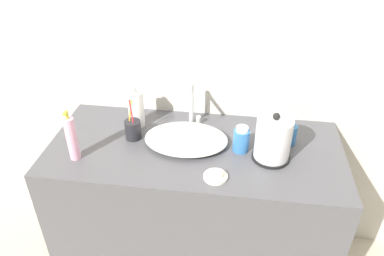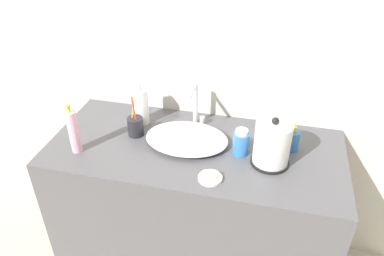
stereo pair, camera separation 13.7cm
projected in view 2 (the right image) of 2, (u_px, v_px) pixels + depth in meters
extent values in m
cube|color=beige|center=(212.00, 16.00, 1.67)|extent=(6.00, 0.04, 2.60)
cube|color=#4C4C51|center=(194.00, 210.00, 1.91)|extent=(1.33, 0.59, 0.80)
ellipsoid|color=silver|center=(187.00, 138.00, 1.70)|extent=(0.38, 0.28, 0.05)
cylinder|color=silver|center=(195.00, 104.00, 1.79)|extent=(0.02, 0.02, 0.22)
cylinder|color=silver|center=(192.00, 92.00, 1.68)|extent=(0.02, 0.13, 0.02)
cylinder|color=silver|center=(202.00, 121.00, 1.83)|extent=(0.02, 0.02, 0.04)
cylinder|color=black|center=(270.00, 162.00, 1.59)|extent=(0.16, 0.16, 0.01)
cylinder|color=silver|center=(272.00, 144.00, 1.54)|extent=(0.15, 0.15, 0.20)
sphere|color=black|center=(275.00, 121.00, 1.47)|extent=(0.03, 0.03, 0.03)
cylinder|color=#232328|center=(135.00, 126.00, 1.74)|extent=(0.07, 0.07, 0.09)
cylinder|color=yellow|center=(133.00, 113.00, 1.71)|extent=(0.03, 0.03, 0.15)
cylinder|color=#E5333F|center=(135.00, 114.00, 1.69)|extent=(0.02, 0.01, 0.17)
cylinder|color=#3370B7|center=(292.00, 140.00, 1.65)|extent=(0.06, 0.06, 0.09)
cylinder|color=gold|center=(294.00, 129.00, 1.61)|extent=(0.02, 0.02, 0.02)
cube|color=gold|center=(295.00, 127.00, 1.60)|extent=(0.01, 0.03, 0.01)
cylinder|color=white|center=(141.00, 106.00, 1.81)|extent=(0.08, 0.08, 0.18)
cylinder|color=white|center=(139.00, 87.00, 1.75)|extent=(0.02, 0.02, 0.02)
cube|color=white|center=(138.00, 85.00, 1.73)|extent=(0.02, 0.04, 0.01)
cylinder|color=#EAA8C6|center=(74.00, 132.00, 1.61)|extent=(0.05, 0.05, 0.20)
cylinder|color=gold|center=(69.00, 110.00, 1.55)|extent=(0.01, 0.01, 0.02)
cube|color=gold|center=(67.00, 107.00, 1.53)|extent=(0.01, 0.03, 0.01)
cylinder|color=#3370B7|center=(241.00, 143.00, 1.62)|extent=(0.07, 0.07, 0.10)
cylinder|color=white|center=(242.00, 132.00, 1.59)|extent=(0.05, 0.05, 0.02)
cylinder|color=silver|center=(210.00, 178.00, 1.50)|extent=(0.10, 0.10, 0.01)
cube|color=#EFE5C6|center=(210.00, 175.00, 1.49)|extent=(0.05, 0.04, 0.02)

